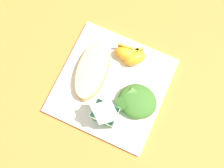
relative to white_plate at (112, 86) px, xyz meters
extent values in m
plane|color=#C67A33|center=(0.00, 0.00, -0.01)|extent=(3.00, 3.00, 0.00)
cube|color=white|center=(0.00, 0.00, 0.00)|extent=(0.28, 0.28, 0.02)
ellipsoid|color=tan|center=(0.06, -0.01, 0.02)|extent=(0.10, 0.18, 0.03)
ellipsoid|color=maroon|center=(0.06, -0.01, 0.03)|extent=(0.09, 0.16, 0.01)
ellipsoid|color=#EAD184|center=(0.06, -0.01, 0.04)|extent=(0.09, 0.17, 0.01)
ellipsoid|color=#3D7028|center=(-0.08, 0.02, 0.03)|extent=(0.10, 0.09, 0.04)
cube|color=#336023|center=(-0.04, 0.04, 0.04)|extent=(0.04, 0.04, 0.01)
cube|color=#336023|center=(-0.10, 0.01, 0.03)|extent=(0.02, 0.03, 0.02)
cube|color=#4C8433|center=(-0.09, 0.01, 0.04)|extent=(0.04, 0.03, 0.02)
cube|color=#5B8E3D|center=(-0.06, 0.01, 0.04)|extent=(0.04, 0.03, 0.02)
cube|color=#336023|center=(-0.10, 0.00, 0.04)|extent=(0.04, 0.03, 0.02)
cube|color=#336023|center=(-0.10, 0.01, 0.04)|extent=(0.04, 0.04, 0.01)
cube|color=#2D8451|center=(-0.02, 0.08, 0.05)|extent=(0.06, 0.04, 0.09)
cube|color=white|center=(-0.02, 0.08, 0.08)|extent=(0.06, 0.05, 0.03)
pyramid|color=white|center=(-0.02, 0.08, 0.11)|extent=(0.06, 0.04, 0.02)
ellipsoid|color=orange|center=(-0.03, -0.09, 0.03)|extent=(0.07, 0.07, 0.04)
cube|color=gold|center=(-0.02, -0.10, 0.03)|extent=(0.05, 0.04, 0.03)
ellipsoid|color=orange|center=(0.00, -0.09, 0.03)|extent=(0.06, 0.04, 0.04)
cube|color=gold|center=(0.00, -0.10, 0.03)|extent=(0.06, 0.01, 0.03)
camera|label=1|loc=(-0.06, 0.14, 0.67)|focal=40.71mm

